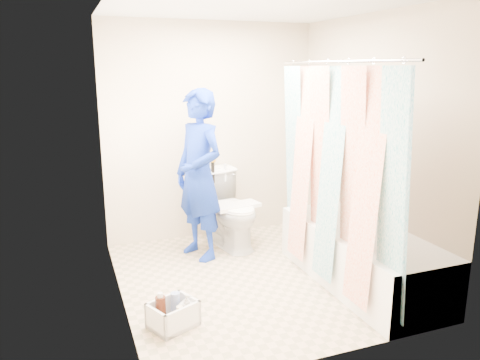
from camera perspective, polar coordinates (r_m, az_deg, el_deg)
name	(u,v)px	position (r m, az deg, el deg)	size (l,w,h in m)	color
floor	(255,278)	(4.45, 1.78, -11.83)	(2.60, 2.60, 0.00)	tan
ceiling	(257,5)	(4.05, 2.05, 20.57)	(2.40, 2.60, 0.02)	silver
wall_back	(211,132)	(5.29, -3.55, 5.87)	(2.40, 0.02, 2.40)	#C6AF98
wall_front	(336,185)	(2.95, 11.67, -0.58)	(2.40, 0.02, 2.40)	#C6AF98
wall_left	(114,160)	(3.79, -15.12, 2.35)	(0.02, 2.60, 2.40)	#C6AF98
wall_right	(371,143)	(4.67, 15.67, 4.36)	(0.02, 2.60, 2.40)	#C6AF98
bathtub	(360,255)	(4.38, 14.45, -8.84)	(0.70, 1.75, 0.50)	white
curtain_rod	(338,62)	(3.88, 11.84, 13.94)	(0.02, 0.02, 1.90)	silver
shower_curtain	(332,176)	(3.98, 11.19, 0.43)	(0.06, 1.75, 1.80)	white
toilet	(230,209)	(5.07, -1.22, -3.58)	(0.46, 0.81, 0.82)	white
tank_lid	(236,206)	(4.94, -0.46, -3.17)	(0.51, 0.22, 0.04)	white
tank_internals	(216,170)	(5.13, -2.93, 1.24)	(0.20, 0.08, 0.27)	black
plumber	(199,175)	(4.69, -5.01, 0.58)	(0.62, 0.41, 1.71)	navy
cleaning_caddy	(174,315)	(3.70, -8.02, -15.94)	(0.41, 0.38, 0.25)	white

